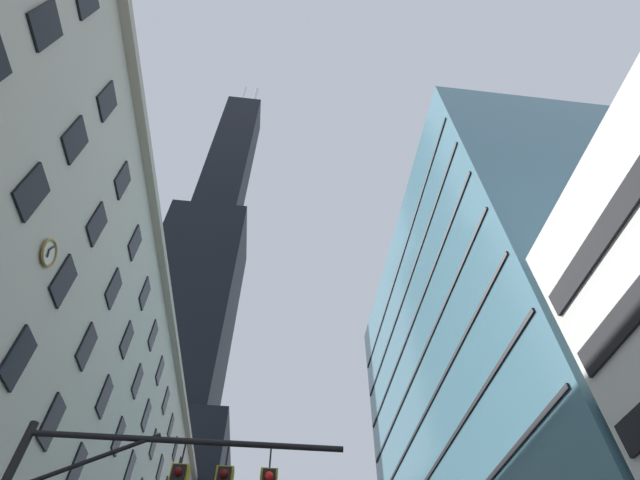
% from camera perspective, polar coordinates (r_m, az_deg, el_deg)
% --- Properties ---
extents(dark_skyscraper, '(27.29, 27.29, 195.39)m').
position_cam_1_polar(dark_skyscraper, '(101.93, -17.40, -13.82)').
color(dark_skyscraper, black).
rests_on(dark_skyscraper, ground).
extents(glass_office_midrise, '(17.74, 35.61, 41.29)m').
position_cam_1_polar(glass_office_midrise, '(43.07, 24.51, -19.06)').
color(glass_office_midrise, teal).
rests_on(glass_office_midrise, ground).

